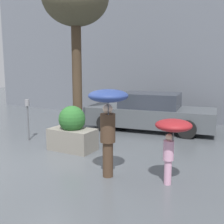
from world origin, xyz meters
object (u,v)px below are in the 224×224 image
(parked_car_near, at_px, (150,113))
(parking_meter, at_px, (27,111))
(street_tree, at_px, (75,1))
(person_adult, at_px, (108,112))
(planter_box, at_px, (72,131))
(person_child, at_px, (172,132))

(parked_car_near, distance_m, parking_meter, 4.30)
(street_tree, relative_size, parking_meter, 4.12)
(parking_meter, bearing_deg, person_adult, -20.83)
(planter_box, height_order, person_child, person_child)
(planter_box, xyz_separation_m, person_child, (3.10, -0.96, 0.53))
(person_adult, relative_size, parking_meter, 1.44)
(person_adult, distance_m, parking_meter, 3.95)
(planter_box, distance_m, parked_car_near, 3.55)
(person_adult, relative_size, parked_car_near, 0.39)
(street_tree, bearing_deg, planter_box, -59.72)
(planter_box, distance_m, person_child, 3.29)
(person_child, height_order, parked_car_near, parked_car_near)
(person_child, bearing_deg, street_tree, 166.07)
(person_adult, distance_m, person_child, 1.33)
(parking_meter, bearing_deg, street_tree, 51.62)
(parked_car_near, xyz_separation_m, street_tree, (-1.79, -2.00, 3.70))
(parked_car_near, xyz_separation_m, parking_meter, (-2.79, -3.26, 0.31))
(person_child, relative_size, parking_meter, 1.02)
(planter_box, relative_size, parking_meter, 0.98)
(planter_box, height_order, parked_car_near, parked_car_near)
(street_tree, bearing_deg, person_child, -31.19)
(street_tree, bearing_deg, parking_meter, -128.38)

